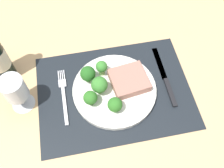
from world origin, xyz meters
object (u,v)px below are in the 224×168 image
(knife, at_px, (166,80))
(fork, at_px, (64,95))
(plate, at_px, (114,90))
(steak, at_px, (129,80))
(wine_glass, at_px, (15,90))

(knife, bearing_deg, fork, 177.23)
(plate, height_order, steak, steak)
(steak, bearing_deg, knife, -3.40)
(plate, bearing_deg, knife, 1.80)
(knife, bearing_deg, plate, -179.41)
(fork, bearing_deg, knife, -2.71)
(knife, bearing_deg, wine_glass, 177.92)
(plate, distance_m, knife, 0.17)
(plate, bearing_deg, fork, 174.83)
(plate, bearing_deg, wine_glass, 177.50)
(fork, distance_m, knife, 0.33)
(fork, height_order, wine_glass, wine_glass)
(plate, xyz_separation_m, wine_glass, (-0.28, 0.01, 0.07))
(plate, xyz_separation_m, fork, (-0.16, 0.01, -0.01))
(steak, xyz_separation_m, fork, (-0.20, 0.00, -0.03))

